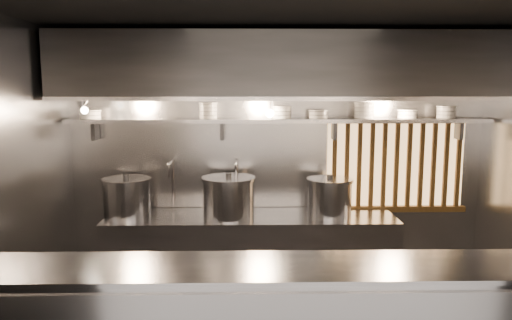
{
  "coord_description": "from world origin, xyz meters",
  "views": [
    {
      "loc": [
        -0.34,
        -3.92,
        2.23
      ],
      "look_at": [
        -0.26,
        0.55,
        1.57
      ],
      "focal_mm": 35.0,
      "sensor_mm": 36.0,
      "label": 1
    }
  ],
  "objects_px": {
    "heat_lamp": "(82,104)",
    "stock_pot_left": "(127,197)",
    "stock_pot_mid": "(229,197)",
    "pendant_bulb": "(270,113)",
    "stock_pot_right": "(330,197)"
  },
  "relations": [
    {
      "from": "heat_lamp",
      "to": "stock_pot_left",
      "type": "distance_m",
      "value": 1.06
    },
    {
      "from": "stock_pot_left",
      "to": "stock_pot_mid",
      "type": "distance_m",
      "value": 1.06
    },
    {
      "from": "heat_lamp",
      "to": "pendant_bulb",
      "type": "relative_size",
      "value": 1.87
    },
    {
      "from": "heat_lamp",
      "to": "stock_pot_left",
      "type": "height_order",
      "value": "heat_lamp"
    },
    {
      "from": "heat_lamp",
      "to": "pendant_bulb",
      "type": "distance_m",
      "value": 1.83
    },
    {
      "from": "stock_pot_mid",
      "to": "stock_pot_right",
      "type": "bearing_deg",
      "value": 2.63
    },
    {
      "from": "stock_pot_left",
      "to": "pendant_bulb",
      "type": "bearing_deg",
      "value": 1.95
    },
    {
      "from": "pendant_bulb",
      "to": "stock_pot_mid",
      "type": "distance_m",
      "value": 0.96
    },
    {
      "from": "stock_pot_left",
      "to": "stock_pot_right",
      "type": "xyz_separation_m",
      "value": [
        2.11,
        -0.01,
        -0.0
      ]
    },
    {
      "from": "pendant_bulb",
      "to": "stock_pot_mid",
      "type": "height_order",
      "value": "pendant_bulb"
    },
    {
      "from": "heat_lamp",
      "to": "stock_pot_right",
      "type": "height_order",
      "value": "heat_lamp"
    },
    {
      "from": "pendant_bulb",
      "to": "heat_lamp",
      "type": "bearing_deg",
      "value": -169.0
    },
    {
      "from": "heat_lamp",
      "to": "stock_pot_left",
      "type": "relative_size",
      "value": 0.52
    },
    {
      "from": "stock_pot_mid",
      "to": "heat_lamp",
      "type": "bearing_deg",
      "value": -170.04
    },
    {
      "from": "stock_pot_left",
      "to": "stock_pot_right",
      "type": "relative_size",
      "value": 1.06
    }
  ]
}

